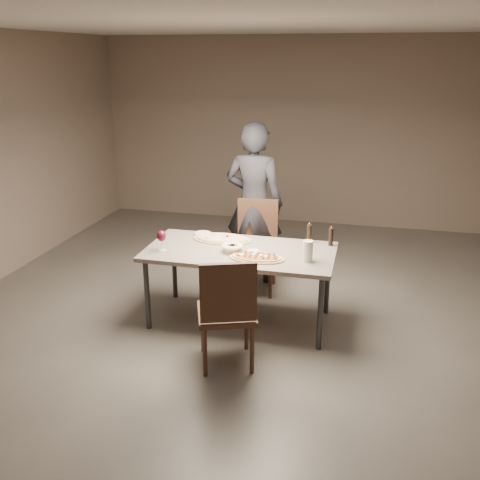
% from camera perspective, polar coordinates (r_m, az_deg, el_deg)
% --- Properties ---
extents(room, '(7.00, 7.00, 7.00)m').
position_cam_1_polar(room, '(4.92, 0.00, 6.06)').
color(room, '#5A544D').
rests_on(room, ground).
extents(dining_table, '(1.80, 0.90, 0.75)m').
position_cam_1_polar(dining_table, '(5.13, 0.00, -1.66)').
color(dining_table, slate).
rests_on(dining_table, ground).
extents(zucchini_pizza, '(0.51, 0.28, 0.05)m').
position_cam_1_polar(zucchini_pizza, '(4.88, 1.79, -1.84)').
color(zucchini_pizza, tan).
rests_on(zucchini_pizza, dining_table).
extents(ham_pizza, '(0.60, 0.33, 0.04)m').
position_cam_1_polar(ham_pizza, '(5.37, -1.89, 0.14)').
color(ham_pizza, tan).
rests_on(ham_pizza, dining_table).
extents(bread_basket, '(0.21, 0.21, 0.07)m').
position_cam_1_polar(bread_basket, '(5.04, -0.81, -0.81)').
color(bread_basket, beige).
rests_on(bread_basket, dining_table).
extents(oil_dish, '(0.12, 0.12, 0.01)m').
position_cam_1_polar(oil_dish, '(5.05, 1.44, -1.22)').
color(oil_dish, white).
rests_on(oil_dish, dining_table).
extents(pepper_mill_left, '(0.05, 0.05, 0.20)m').
position_cam_1_polar(pepper_mill_left, '(5.33, 7.38, 0.74)').
color(pepper_mill_left, black).
rests_on(pepper_mill_left, dining_table).
extents(pepper_mill_right, '(0.05, 0.05, 0.19)m').
position_cam_1_polar(pepper_mill_right, '(5.27, 9.67, 0.37)').
color(pepper_mill_right, black).
rests_on(pepper_mill_right, dining_table).
extents(carafe, '(0.09, 0.09, 0.20)m').
position_cam_1_polar(carafe, '(4.83, 7.24, -1.19)').
color(carafe, silver).
rests_on(carafe, dining_table).
extents(wine_glass, '(0.09, 0.09, 0.20)m').
position_cam_1_polar(wine_glass, '(5.10, -8.37, 0.36)').
color(wine_glass, silver).
rests_on(wine_glass, dining_table).
extents(side_plate, '(0.17, 0.17, 0.01)m').
position_cam_1_polar(side_plate, '(5.58, -4.00, 0.72)').
color(side_plate, white).
rests_on(side_plate, dining_table).
extents(chair_near, '(0.61, 0.61, 1.00)m').
position_cam_1_polar(chair_near, '(4.39, -1.37, -7.26)').
color(chair_near, '#3F271A').
rests_on(chair_near, ground).
extents(chair_far, '(0.51, 0.51, 1.00)m').
position_cam_1_polar(chair_far, '(5.95, 1.75, -0.00)').
color(chair_far, '#3F271A').
rests_on(chair_far, ground).
extents(diner, '(0.72, 0.52, 1.84)m').
position_cam_1_polar(diner, '(6.08, 1.51, 3.96)').
color(diner, black).
rests_on(diner, ground).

